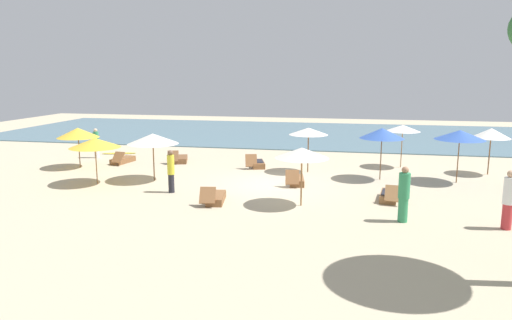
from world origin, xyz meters
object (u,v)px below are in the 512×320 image
Objects in this scene: lounger_4 at (215,198)px; person_3 at (509,200)px; umbrella_0 at (95,143)px; lounger_5 at (122,160)px; lounger_3 at (389,196)px; surfboard at (119,153)px; person_0 at (404,194)px; umbrella_8 at (403,128)px; umbrella_3 at (78,133)px; lounger_0 at (296,180)px; umbrella_6 at (491,133)px; person_1 at (96,143)px; umbrella_1 at (308,131)px; umbrella_4 at (302,153)px; umbrella_2 at (382,133)px; lounger_1 at (180,159)px; umbrella_5 at (460,135)px; person_2 at (171,171)px; lounger_6 at (257,164)px; umbrella_7 at (153,139)px.

lounger_4 is 9.78m from person_3.
umbrella_0 is 1.23× the size of lounger_5.
lounger_3 is 0.94× the size of person_3.
lounger_4 is 0.87× the size of surfboard.
person_0 is 18.25m from surfboard.
person_3 is (2.30, -9.36, -1.06)m from umbrella_8.
lounger_0 is (11.15, -1.36, -1.61)m from umbrella_3.
lounger_0 reaches higher than surfboard.
person_1 is (-20.44, 0.28, -1.12)m from umbrella_6.
umbrella_1 is 5.90m from umbrella_4.
lounger_4 is 6.73m from person_0.
lounger_1 is at bearing 168.13° from umbrella_2.
umbrella_5 is at bearing 91.95° from person_3.
lounger_0 is (-8.66, -3.80, -1.79)m from umbrella_6.
umbrella_6 is 1.09× the size of surfboard.
umbrella_0 is at bearing 167.28° from person_0.
person_0 is (-2.85, -6.22, -1.19)m from umbrella_5.
umbrella_5 reaches higher than surfboard.
umbrella_4 is 8.02m from umbrella_5.
umbrella_0 reaches higher than lounger_4.
lounger_1 is (-6.96, 1.22, -1.82)m from umbrella_1.
lounger_3 reaches higher than lounger_5.
person_2 is at bearing 166.67° from person_0.
lounger_6 is at bearing 164.36° from umbrella_1.
lounger_1 is at bearing 151.38° from lounger_3.
person_1 reaches higher than lounger_5.
lounger_1 is 8.40m from lounger_4.
umbrella_2 reaches higher than umbrella_4.
umbrella_1 reaches higher than lounger_6.
lounger_1 is at bearing 170.07° from umbrella_1.
lounger_5 reaches higher than surfboard.
person_0 is (0.24, -2.63, 0.74)m from lounger_3.
umbrella_4 is 5.49m from person_2.
lounger_5 is 2.52m from person_1.
umbrella_2 is at bearing 1.17° from umbrella_3.
person_1 is at bearing 102.99° from umbrella_3.
umbrella_7 is at bearing 129.70° from person_2.
umbrella_6 is 4.00m from umbrella_8.
lounger_6 is 1.04× the size of person_1.
lounger_1 is (-10.31, 2.17, -1.93)m from umbrella_2.
umbrella_3 reaches higher than person_0.
person_2 is (-8.51, -0.55, 0.71)m from lounger_3.
umbrella_5 reaches higher than lounger_4.
person_2 reaches higher than lounger_4.
umbrella_4 is 3.77m from lounger_0.
lounger_3 reaches higher than surfboard.
umbrella_5 is 1.25× the size of person_3.
lounger_6 reaches higher than lounger_1.
umbrella_1 reaches higher than lounger_3.
lounger_1 is at bearing 107.40° from person_2.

